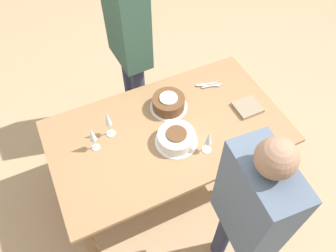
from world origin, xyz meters
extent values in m
plane|color=tan|center=(0.00, 0.00, 0.00)|extent=(12.00, 12.00, 0.00)
cube|color=#9E754C|center=(0.00, 0.00, 0.72)|extent=(1.68, 0.96, 0.03)
cylinder|color=brown|center=(-0.76, -0.41, 0.35)|extent=(0.07, 0.07, 0.70)
cylinder|color=brown|center=(0.76, -0.41, 0.35)|extent=(0.07, 0.07, 0.70)
cylinder|color=brown|center=(-0.76, 0.41, 0.35)|extent=(0.07, 0.07, 0.70)
cylinder|color=brown|center=(0.76, 0.41, 0.35)|extent=(0.07, 0.07, 0.70)
cylinder|color=white|center=(-0.01, 0.11, 0.73)|extent=(0.30, 0.30, 0.01)
cylinder|color=white|center=(-0.01, 0.11, 0.78)|extent=(0.26, 0.26, 0.08)
cylinder|color=brown|center=(-0.01, 0.11, 0.82)|extent=(0.14, 0.14, 0.01)
cylinder|color=white|center=(-0.10, -0.19, 0.73)|extent=(0.28, 0.28, 0.01)
cylinder|color=brown|center=(-0.10, -0.19, 0.78)|extent=(0.24, 0.24, 0.09)
cylinder|color=white|center=(-0.10, -0.19, 0.84)|extent=(0.13, 0.13, 0.01)
cylinder|color=silver|center=(0.51, -0.08, 0.73)|extent=(0.06, 0.06, 0.00)
cylinder|color=silver|center=(0.51, -0.08, 0.78)|extent=(0.01, 0.01, 0.09)
cone|color=silver|center=(0.51, -0.08, 0.89)|extent=(0.05, 0.05, 0.11)
cylinder|color=silver|center=(0.38, -0.15, 0.73)|extent=(0.06, 0.06, 0.00)
cylinder|color=silver|center=(0.38, -0.15, 0.79)|extent=(0.01, 0.01, 0.11)
cone|color=silver|center=(0.38, -0.15, 0.90)|extent=(0.04, 0.04, 0.12)
cylinder|color=silver|center=(-0.17, 0.26, 0.73)|extent=(0.07, 0.07, 0.00)
cylinder|color=silver|center=(-0.17, 0.26, 0.78)|extent=(0.01, 0.01, 0.08)
cone|color=silver|center=(-0.17, 0.26, 0.88)|extent=(0.05, 0.05, 0.11)
cube|color=silver|center=(-0.48, -0.25, 0.73)|extent=(0.16, 0.08, 0.00)
cube|color=silver|center=(-0.47, -0.28, 0.74)|extent=(0.17, 0.06, 0.00)
cube|color=silver|center=(-0.48, -0.25, 0.74)|extent=(0.16, 0.08, 0.00)
cube|color=silver|center=(-0.50, -0.24, 0.74)|extent=(0.17, 0.04, 0.00)
cube|color=silver|center=(-0.46, -0.26, 0.75)|extent=(0.16, 0.08, 0.00)
cube|color=gray|center=(-0.63, 0.07, 0.74)|extent=(0.19, 0.17, 0.03)
cylinder|color=#2D334C|center=(-0.01, -0.85, 0.41)|extent=(0.11, 0.11, 0.82)
cylinder|color=#2D334C|center=(-0.02, -0.63, 0.41)|extent=(0.11, 0.11, 0.82)
cube|color=#335647|center=(-0.01, -0.74, 1.16)|extent=(0.24, 0.41, 0.68)
cylinder|color=#2D334C|center=(-0.09, 0.71, 0.39)|extent=(0.11, 0.11, 0.77)
cube|color=slate|center=(-0.08, 0.82, 1.09)|extent=(0.25, 0.41, 0.64)
sphere|color=#997056|center=(-0.08, 0.82, 1.50)|extent=(0.18, 0.18, 0.18)
camera|label=1|loc=(0.59, 1.25, 2.61)|focal=35.00mm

